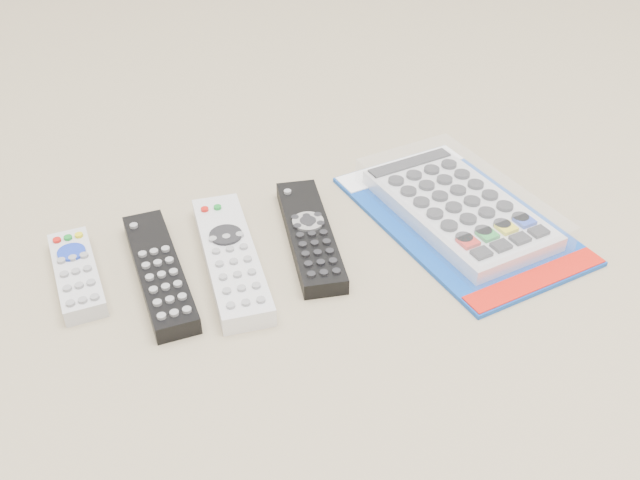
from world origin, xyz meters
name	(u,v)px	position (x,y,z in m)	size (l,w,h in m)	color
remote_small_grey	(77,273)	(-0.24, 0.06, 0.01)	(0.04, 0.14, 0.02)	#B4B4B7
remote_slim_black	(159,271)	(-0.16, 0.03, 0.01)	(0.05, 0.20, 0.02)	black
remote_silver_dvd	(231,258)	(-0.08, 0.03, 0.01)	(0.08, 0.22, 0.02)	silver
remote_large_black	(310,234)	(0.02, 0.03, 0.01)	(0.09, 0.20, 0.02)	black
jumbo_remote_packaged	(458,207)	(0.19, 0.01, 0.02)	(0.21, 0.31, 0.04)	#0E409F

